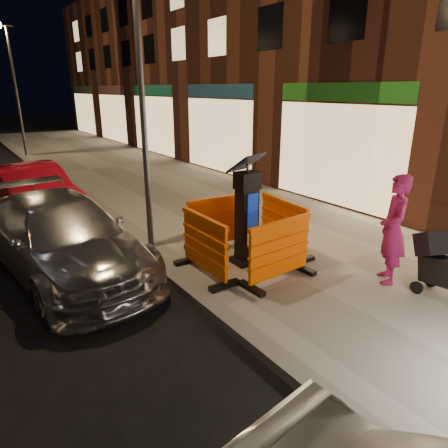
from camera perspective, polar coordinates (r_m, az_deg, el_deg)
ground_plane at (r=6.45m, az=-0.82°, el=-13.03°), size 120.00×120.00×0.00m
sidewalk at (r=8.26m, az=16.82°, el=-5.78°), size 6.00×60.00×0.15m
kerb at (r=6.41m, az=-0.83°, el=-12.46°), size 0.30×60.00×0.15m
parking_kiosk at (r=7.56m, az=3.27°, el=1.52°), size 0.66×0.66×2.01m
barrier_front at (r=7.03m, az=7.95°, el=-3.86°), size 1.47×0.67×1.12m
barrier_back at (r=8.43m, az=-0.74°, el=0.22°), size 1.49×0.72×1.12m
barrier_kerbside at (r=7.20m, az=-2.80°, el=-3.14°), size 0.60×1.44×1.12m
barrier_bldgside at (r=8.29m, az=8.41°, el=-0.32°), size 0.70×1.48×1.12m
car_silver at (r=8.42m, az=-21.44°, el=-6.42°), size 2.59×5.24×1.46m
car_red at (r=12.19m, az=-25.17°, el=0.78°), size 2.02×4.55×1.45m
man at (r=7.41m, az=23.01°, el=-0.74°), size 0.82×0.83×1.92m
stroller at (r=7.33m, az=29.32°, el=-5.44°), size 0.86×1.02×1.09m
street_lamp_mid at (r=8.24m, az=-11.61°, el=16.71°), size 0.12×0.12×6.00m
street_lamp_far at (r=22.80m, az=-27.50°, el=16.20°), size 0.12×0.12×6.00m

